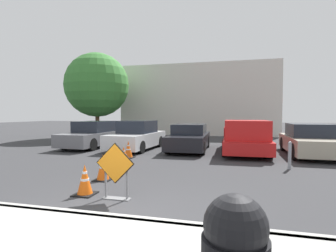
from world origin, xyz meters
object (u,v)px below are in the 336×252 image
(traffic_cone_third, at_px, (114,159))
(parked_car_third, at_px, (189,138))
(traffic_cone_second, at_px, (103,168))
(pickup_truck, at_px, (245,138))
(traffic_cone_fifth, at_px, (128,150))
(parked_car_second, at_px, (137,136))
(bollard_nearest, at_px, (290,154))
(road_closed_sign, at_px, (115,169))
(traffic_cone_fourth, at_px, (124,155))
(traffic_cone_nearest, at_px, (85,180))
(parked_car_fourth, at_px, (309,141))
(parked_car_nearest, at_px, (94,135))

(traffic_cone_third, distance_m, parked_car_third, 5.79)
(traffic_cone_second, distance_m, pickup_truck, 7.57)
(traffic_cone_fifth, height_order, parked_car_second, parked_car_second)
(pickup_truck, height_order, bollard_nearest, pickup_truck)
(road_closed_sign, height_order, parked_car_third, parked_car_third)
(traffic_cone_fourth, bearing_deg, traffic_cone_second, -79.30)
(bollard_nearest, bearing_deg, traffic_cone_third, -162.63)
(traffic_cone_nearest, height_order, parked_car_fourth, parked_car_fourth)
(parked_car_third, bearing_deg, traffic_cone_fifth, 52.54)
(pickup_truck, bearing_deg, road_closed_sign, 67.71)
(road_closed_sign, distance_m, traffic_cone_third, 2.97)
(traffic_cone_third, height_order, traffic_cone_fifth, traffic_cone_third)
(traffic_cone_third, height_order, bollard_nearest, bollard_nearest)
(road_closed_sign, xyz_separation_m, traffic_cone_third, (-1.31, 2.65, -0.29))
(traffic_cone_second, distance_m, traffic_cone_third, 1.18)
(parked_car_second, height_order, parked_car_third, parked_car_second)
(pickup_truck, bearing_deg, parked_car_third, -9.31)
(parked_car_nearest, bearing_deg, traffic_cone_nearest, 120.82)
(traffic_cone_fourth, xyz_separation_m, pickup_truck, (4.65, 3.77, 0.42))
(traffic_cone_nearest, xyz_separation_m, traffic_cone_fourth, (-0.73, 3.88, -0.04))
(road_closed_sign, bearing_deg, parked_car_nearest, 122.77)
(road_closed_sign, relative_size, bollard_nearest, 1.32)
(parked_car_third, relative_size, bollard_nearest, 4.74)
(parked_car_third, bearing_deg, pickup_truck, 170.25)
(parked_car_second, bearing_deg, traffic_cone_fifth, 106.29)
(parked_car_nearest, xyz_separation_m, parked_car_fourth, (11.16, -0.40, -0.01))
(traffic_cone_nearest, distance_m, traffic_cone_third, 2.54)
(traffic_cone_nearest, xyz_separation_m, parked_car_second, (-1.67, 7.76, 0.35))
(traffic_cone_second, height_order, pickup_truck, pickup_truck)
(road_closed_sign, height_order, traffic_cone_third, road_closed_sign)
(traffic_cone_nearest, distance_m, traffic_cone_second, 1.36)
(pickup_truck, bearing_deg, traffic_cone_nearest, 62.04)
(pickup_truck, bearing_deg, traffic_cone_second, 55.73)
(traffic_cone_fifth, bearing_deg, parked_car_nearest, 138.60)
(parked_car_third, distance_m, bollard_nearest, 5.60)
(bollard_nearest, bearing_deg, parked_car_fourth, 67.02)
(traffic_cone_third, bearing_deg, bollard_nearest, 17.37)
(parked_car_second, bearing_deg, parked_car_fourth, -177.17)
(traffic_cone_second, relative_size, traffic_cone_third, 0.92)
(road_closed_sign, bearing_deg, traffic_cone_third, 116.27)
(traffic_cone_second, bearing_deg, traffic_cone_fourth, 100.70)
(traffic_cone_fifth, xyz_separation_m, parked_car_nearest, (-3.41, 3.00, 0.33))
(parked_car_third, relative_size, pickup_truck, 0.83)
(traffic_cone_nearest, height_order, parked_car_third, parked_car_third)
(bollard_nearest, bearing_deg, traffic_cone_fifth, 172.65)
(traffic_cone_second, xyz_separation_m, traffic_cone_fifth, (-0.80, 3.76, -0.01))
(traffic_cone_second, distance_m, parked_car_second, 6.59)
(traffic_cone_fifth, distance_m, parked_car_nearest, 4.56)
(parked_car_second, relative_size, pickup_truck, 0.81)
(traffic_cone_fourth, height_order, bollard_nearest, bollard_nearest)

